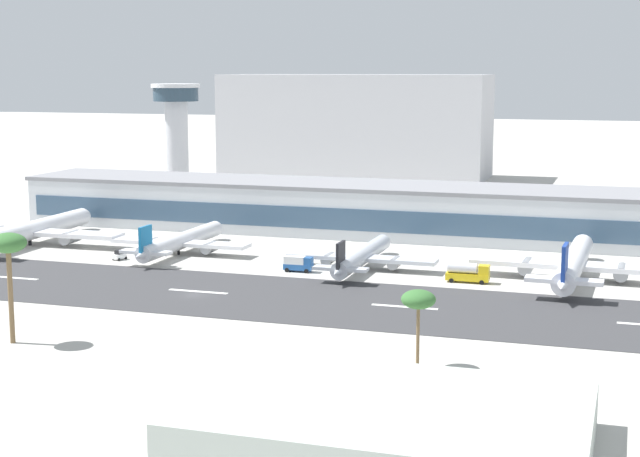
{
  "coord_description": "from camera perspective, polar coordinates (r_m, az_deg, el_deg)",
  "views": [
    {
      "loc": [
        77.04,
        -163.12,
        41.42
      ],
      "look_at": [
        12.21,
        38.69,
        7.32
      ],
      "focal_mm": 55.12,
      "sensor_mm": 36.0,
      "label": 1
    }
  ],
  "objects": [
    {
      "name": "ground_plane",
      "position": [
        185.09,
        -7.3,
        -3.87
      ],
      "size": [
        1400.0,
        1400.0,
        0.0
      ],
      "primitive_type": "plane",
      "color": "#B2AFA8"
    },
    {
      "name": "runway_strip",
      "position": [
        187.59,
        -6.93,
        -3.67
      ],
      "size": [
        800.0,
        35.23,
        0.08
      ],
      "primitive_type": "cube",
      "color": "#38383A",
      "rests_on": "ground_plane"
    },
    {
      "name": "runway_centreline_dash_3",
      "position": [
        208.29,
        -17.46,
        -2.73
      ],
      "size": [
        12.0,
        1.2,
        0.01
      ],
      "primitive_type": "cube",
      "color": "white",
      "rests_on": "runway_strip"
    },
    {
      "name": "runway_centreline_dash_4",
      "position": [
        187.8,
        -7.09,
        -3.65
      ],
      "size": [
        12.0,
        1.2,
        0.01
      ],
      "primitive_type": "cube",
      "color": "white",
      "rests_on": "runway_strip"
    },
    {
      "name": "runway_centreline_dash_5",
      "position": [
        175.1,
        4.93,
        -4.55
      ],
      "size": [
        12.0,
        1.2,
        0.01
      ],
      "primitive_type": "cube",
      "color": "white",
      "rests_on": "runway_strip"
    },
    {
      "name": "terminal_building",
      "position": [
        254.74,
        0.71,
        1.25
      ],
      "size": [
        167.52,
        25.67,
        12.93
      ],
      "color": "silver",
      "rests_on": "ground_plane"
    },
    {
      "name": "control_tower",
      "position": [
        315.96,
        -8.33,
        5.82
      ],
      "size": [
        15.46,
        15.46,
        37.41
      ],
      "color": "silver",
      "rests_on": "ground_plane"
    },
    {
      "name": "distant_hotel_block",
      "position": [
        390.51,
        2.02,
        5.99
      ],
      "size": [
        105.01,
        33.72,
        40.03
      ],
      "primitive_type": "cube",
      "color": "#BCBCC1",
      "rests_on": "ground_plane"
    },
    {
      "name": "airliner_red_tail_gate_0",
      "position": [
        245.53,
        -16.48,
        -0.15
      ],
      "size": [
        46.12,
        51.07,
        10.66
      ],
      "rotation": [
        0.0,
        0.0,
        1.59
      ],
      "color": "white",
      "rests_on": "ground_plane"
    },
    {
      "name": "airliner_blue_tail_gate_1",
      "position": [
        225.93,
        -8.21,
        -0.79
      ],
      "size": [
        32.98,
        42.64,
        8.9
      ],
      "rotation": [
        0.0,
        0.0,
        1.56
      ],
      "color": "silver",
      "rests_on": "ground_plane"
    },
    {
      "name": "airliner_black_tail_gate_2",
      "position": [
        206.49,
        2.37,
        -1.68
      ],
      "size": [
        32.12,
        40.31,
        8.42
      ],
      "rotation": [
        0.0,
        0.0,
        1.57
      ],
      "color": "silver",
      "rests_on": "ground_plane"
    },
    {
      "name": "airliner_navy_tail_gate_3",
      "position": [
        201.53,
        14.48,
        -2.04
      ],
      "size": [
        41.08,
        50.51,
        10.54
      ],
      "rotation": [
        0.0,
        0.0,
        1.54
      ],
      "color": "white",
      "rests_on": "ground_plane"
    },
    {
      "name": "service_box_truck_0",
      "position": [
        204.61,
        -1.27,
        -2.03
      ],
      "size": [
        6.07,
        2.84,
        3.25
      ],
      "rotation": [
        0.0,
        0.0,
        0.03
      ],
      "color": "#23569E",
      "rests_on": "ground_plane"
    },
    {
      "name": "service_baggage_tug_1",
      "position": [
        222.09,
        -11.56,
        -1.52
      ],
      "size": [
        2.48,
        3.48,
        2.2
      ],
      "rotation": [
        0.0,
        0.0,
        4.48
      ],
      "color": "white",
      "rests_on": "ground_plane"
    },
    {
      "name": "service_fuel_truck_2",
      "position": [
        196.32,
        8.58,
        -2.54
      ],
      "size": [
        8.52,
        2.93,
        3.95
      ],
      "rotation": [
        0.0,
        0.0,
        0.01
      ],
      "color": "gold",
      "rests_on": "ground_plane"
    },
    {
      "name": "palm_tree_1",
      "position": [
        156.19,
        -17.66,
        -1.05
      ],
      "size": [
        5.64,
        5.64,
        17.19
      ],
      "color": "brown",
      "rests_on": "ground_plane"
    },
    {
      "name": "palm_tree_2",
      "position": [
        138.73,
        5.74,
        -4.18
      ],
      "size": [
        4.9,
        4.9,
        11.08
      ],
      "color": "brown",
      "rests_on": "ground_plane"
    },
    {
      "name": "foreground_hangar",
      "position": [
        110.87,
        3.95,
        -11.29
      ],
      "size": [
        43.77,
        29.41,
        5.5
      ],
      "primitive_type": "cube",
      "color": "#B2BCB2",
      "rests_on": "ground_plane"
    }
  ]
}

